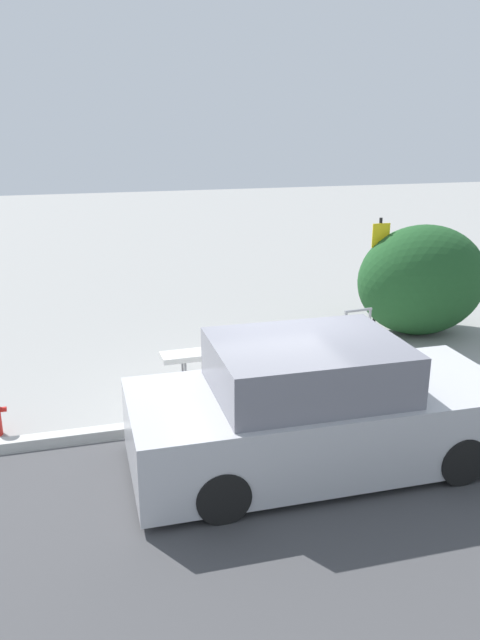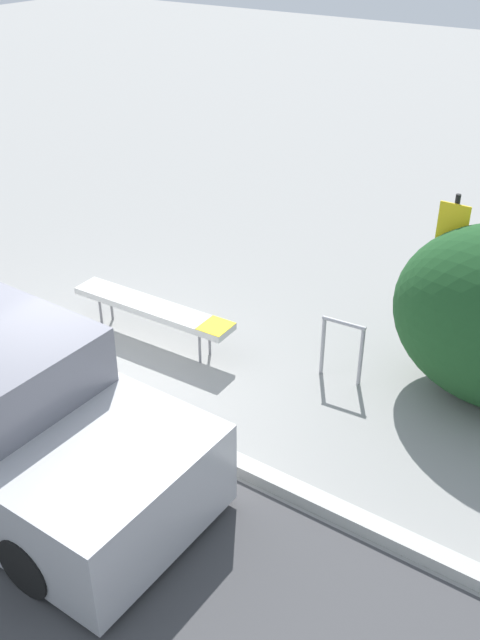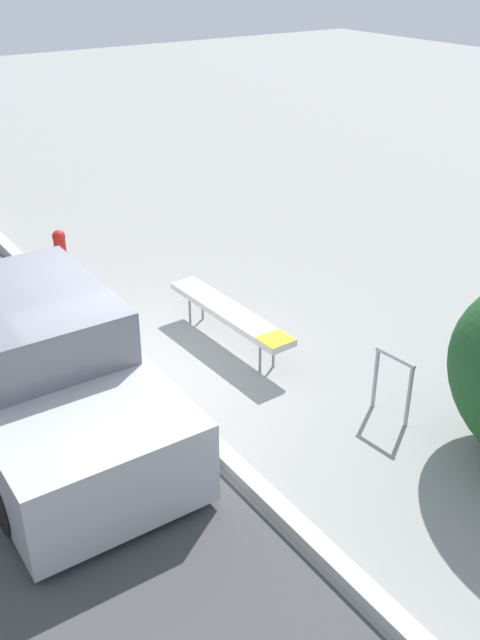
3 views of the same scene
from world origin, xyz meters
TOP-DOWN VIEW (x-y plane):
  - ground_plane at (0.00, 0.00)m, footprint 60.00×60.00m
  - curb at (0.00, 0.00)m, footprint 60.00×0.20m
  - bench at (-0.04, 1.45)m, footprint 2.41×0.49m
  - bike_rack at (2.43, 2.07)m, footprint 0.55×0.10m
  - sign_post at (3.26, 2.99)m, footprint 0.36×0.08m
  - shrub_hedge at (4.10, 2.74)m, footprint 2.62×1.88m
  - parked_car_near at (0.24, -1.35)m, footprint 4.63×1.96m

SIDE VIEW (x-z plane):
  - ground_plane at x=0.00m, z-range 0.00..0.00m
  - curb at x=0.00m, z-range 0.00..0.13m
  - bench at x=-0.04m, z-range 0.22..0.77m
  - bike_rack at x=2.43m, z-range 0.09..0.91m
  - parked_car_near at x=0.24m, z-range -0.09..1.51m
  - shrub_hedge at x=4.10m, z-range 0.00..2.17m
  - sign_post at x=3.26m, z-range 0.23..2.53m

